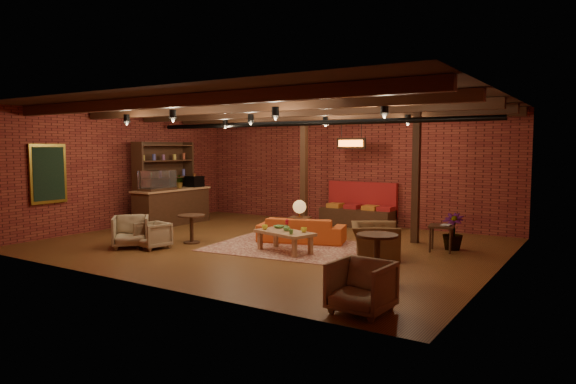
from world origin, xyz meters
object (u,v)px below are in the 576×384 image
Objects in this scene: armchair_b at (153,234)px; round_table_right at (377,250)px; round_table_left at (192,224)px; armchair_a at (131,230)px; coffee_table at (285,234)px; armchair_right at (375,235)px; side_table_book at (441,227)px; armchair_far at (361,284)px; sofa at (302,230)px; plant_tall at (454,195)px; side_table_lamp at (299,210)px.

armchair_b is 5.32m from round_table_right.
armchair_a is at bearing -126.10° from round_table_left.
armchair_right is at bearing 14.26° from coffee_table.
side_table_book is 0.74× the size of round_table_right.
coffee_table is at bearing -146.46° from side_table_book.
round_table_right is at bearing 108.90° from armchair_far.
coffee_table is at bearing -22.20° from armchair_a.
armchair_right reaches higher than sofa.
round_table_right is at bearing -10.48° from round_table_left.
round_table_left is 0.62× the size of armchair_right.
plant_tall is (0.16, 0.32, 0.68)m from side_table_book.
round_table_right is at bearing -95.70° from plant_tall.
plant_tall reaches higher than armchair_right.
armchair_far is at bearing 173.70° from armchair_right.
plant_tall is at bearing 24.90° from round_table_left.
round_table_left is 5.97m from plant_tall.
side_table_lamp is 1.27× the size of armchair_far.
armchair_right is 3.53m from armchair_far.
side_table_lamp is at bearing 36.44° from round_table_left.
armchair_a reaches higher than armchair_far.
armchair_a is 5.84m from round_table_right.
armchair_a is at bearing -150.36° from armchair_b.
coffee_table is 2.42m from round_table_left.
armchair_right reaches higher than round_table_right.
armchair_far is (0.26, -4.71, -0.14)m from side_table_book.
plant_tall is (5.37, 2.49, 0.76)m from round_table_left.
armchair_far is at bearing -49.68° from side_table_lamp.
side_table_lamp is at bearing 106.51° from coffee_table.
round_table_left is at bearing -143.56° from side_table_lamp.
armchair_b is at bearing 167.91° from armchair_far.
coffee_table is 2.41× the size of side_table_book.
sofa is 3.17× the size of armchair_b.
coffee_table is 1.44× the size of side_table_lamp.
armchair_a is 0.56m from armchair_b.
side_table_book is (3.17, 0.66, -0.23)m from side_table_lamp.
armchair_a is 1.00× the size of armchair_far.
armchair_a is at bearing -137.47° from side_table_lamp.
round_table_right is (5.31, 0.00, 0.22)m from armchair_b.
sofa is 3.05× the size of round_table_left.
coffee_table is at bearing -143.65° from plant_tall.
round_table_right reaches higher than armchair_far.
side_table_book is 4.72m from armchair_far.
sofa is 3.53m from plant_tall.
side_table_book is 3.11m from round_table_right.
side_table_book is at bearing 22.61° from round_table_left.
armchair_b reaches higher than sofa.
armchair_right reaches higher than side_table_book.
round_table_right is (5.84, 0.17, 0.15)m from armchair_a.
armchair_b is (-2.39, -2.43, 0.02)m from sofa.
armchair_right is 1.68m from side_table_book.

